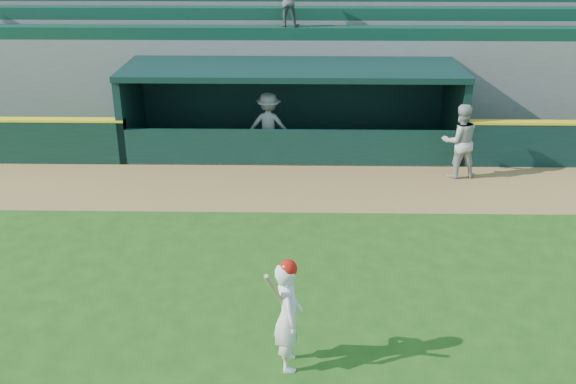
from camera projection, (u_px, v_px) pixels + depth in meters
name	position (u px, v px, depth m)	size (l,w,h in m)	color
ground	(286.00, 293.00, 11.62)	(120.00, 120.00, 0.00)	#214C13
warning_track	(290.00, 187.00, 16.12)	(40.00, 3.00, 0.01)	olive
dugout_player_front	(460.00, 141.00, 16.43)	(0.95, 0.74, 1.95)	#ABABA5
dugout_player_inside	(269.00, 125.00, 17.83)	(1.19, 0.68, 1.84)	gray
dugout	(292.00, 102.00, 18.43)	(9.40, 2.80, 2.46)	slate
stands	(294.00, 37.00, 22.21)	(34.50, 6.26, 7.60)	slate
batter_at_plate	(288.00, 314.00, 9.41)	(0.57, 0.79, 1.83)	white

